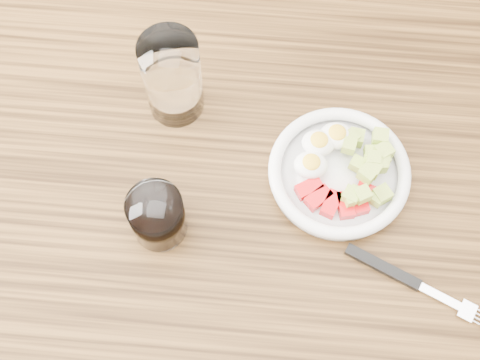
# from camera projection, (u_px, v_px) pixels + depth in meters

# --- Properties ---
(ground) EXTENTS (4.00, 4.00, 0.00)m
(ground) POSITION_uv_depth(u_px,v_px,m) (244.00, 312.00, 1.60)
(ground) COLOR brown
(ground) RESTS_ON ground
(dining_table) EXTENTS (1.50, 0.90, 0.77)m
(dining_table) POSITION_uv_depth(u_px,v_px,m) (246.00, 221.00, 0.98)
(dining_table) COLOR brown
(dining_table) RESTS_ON ground
(bowl) EXTENTS (0.19, 0.19, 0.05)m
(bowl) POSITION_uv_depth(u_px,v_px,m) (340.00, 171.00, 0.88)
(bowl) COLOR white
(bowl) RESTS_ON dining_table
(fork) EXTENTS (0.20, 0.10, 0.01)m
(fork) POSITION_uv_depth(u_px,v_px,m) (404.00, 278.00, 0.84)
(fork) COLOR black
(fork) RESTS_ON dining_table
(water_glass) EXTENTS (0.08, 0.08, 0.14)m
(water_glass) POSITION_uv_depth(u_px,v_px,m) (172.00, 78.00, 0.88)
(water_glass) COLOR white
(water_glass) RESTS_ON dining_table
(coffee_glass) EXTENTS (0.07, 0.07, 0.08)m
(coffee_glass) POSITION_uv_depth(u_px,v_px,m) (157.00, 216.00, 0.83)
(coffee_glass) COLOR white
(coffee_glass) RESTS_ON dining_table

